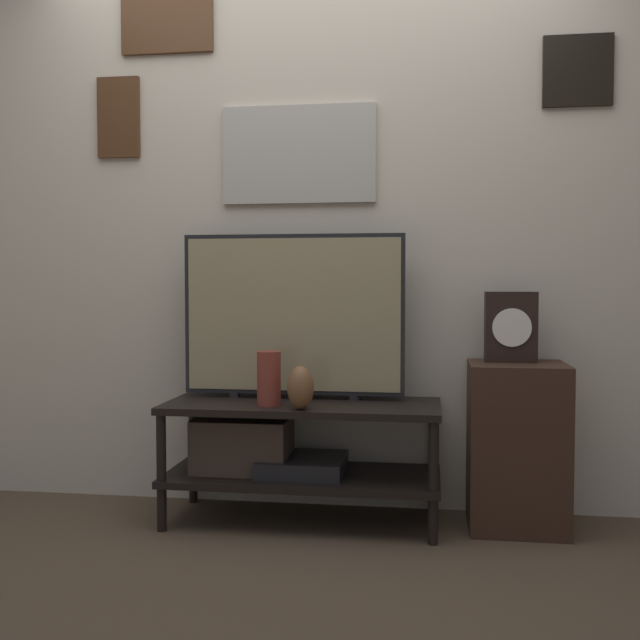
{
  "coord_description": "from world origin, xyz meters",
  "views": [
    {
      "loc": [
        0.53,
        -2.84,
        1.02
      ],
      "look_at": [
        0.08,
        0.28,
        0.87
      ],
      "focal_mm": 42.0,
      "sensor_mm": 36.0,
      "label": 1
    }
  ],
  "objects_px": {
    "television": "(293,315)",
    "vase_urn_stoneware": "(301,388)",
    "mantel_clock": "(511,327)",
    "vase_tall_ceramic": "(269,378)"
  },
  "relations": [
    {
      "from": "vase_tall_ceramic",
      "to": "mantel_clock",
      "type": "xyz_separation_m",
      "value": [
        1.0,
        0.2,
        0.21
      ]
    },
    {
      "from": "television",
      "to": "vase_tall_ceramic",
      "type": "distance_m",
      "value": 0.33
    },
    {
      "from": "vase_tall_ceramic",
      "to": "mantel_clock",
      "type": "distance_m",
      "value": 1.04
    },
    {
      "from": "television",
      "to": "vase_urn_stoneware",
      "type": "bearing_deg",
      "value": -73.82
    },
    {
      "from": "television",
      "to": "vase_urn_stoneware",
      "type": "relative_size",
      "value": 5.56
    },
    {
      "from": "vase_tall_ceramic",
      "to": "television",
      "type": "bearing_deg",
      "value": 71.62
    },
    {
      "from": "vase_tall_ceramic",
      "to": "mantel_clock",
      "type": "bearing_deg",
      "value": 11.5
    },
    {
      "from": "vase_tall_ceramic",
      "to": "vase_urn_stoneware",
      "type": "distance_m",
      "value": 0.17
    },
    {
      "from": "television",
      "to": "vase_urn_stoneware",
      "type": "height_order",
      "value": "television"
    },
    {
      "from": "mantel_clock",
      "to": "vase_tall_ceramic",
      "type": "bearing_deg",
      "value": -168.5
    }
  ]
}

